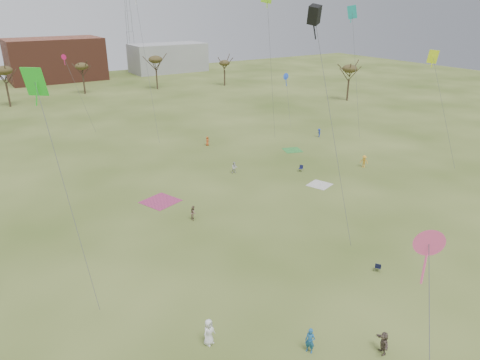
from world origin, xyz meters
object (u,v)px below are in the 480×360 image
camp_chair_center (378,269)px  camp_chair_right (301,170)px  flyer_near_left (209,332)px  flyer_near_right (310,341)px  radio_tower (128,10)px

camp_chair_center → camp_chair_right: size_ratio=1.00×
flyer_near_left → flyer_near_right: size_ratio=1.07×
flyer_near_right → camp_chair_center: flyer_near_right is taller
camp_chair_right → radio_tower: 106.05m
camp_chair_center → flyer_near_left: bearing=54.3°
flyer_near_right → camp_chair_right: bearing=113.0°
flyer_near_left → radio_tower: radio_tower is taller
flyer_near_right → camp_chair_center: size_ratio=2.12×
camp_chair_center → radio_tower: bearing=-45.6°
camp_chair_center → camp_chair_right: 24.62m
radio_tower → camp_chair_right: bearing=-97.6°
flyer_near_left → camp_chair_center: flyer_near_left is taller
flyer_near_right → flyer_near_left: bearing=-157.0°
camp_chair_right → camp_chair_center: bearing=-55.7°
flyer_near_left → radio_tower: 133.24m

